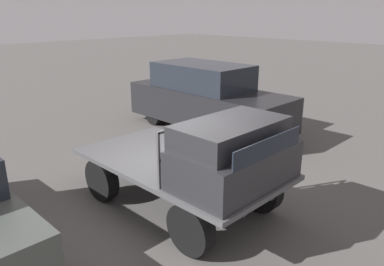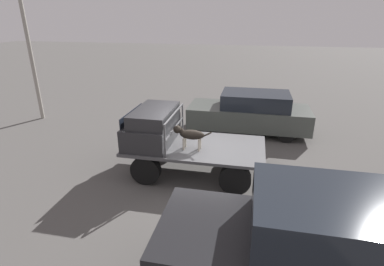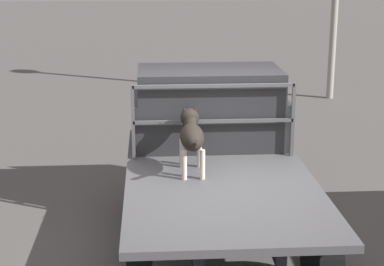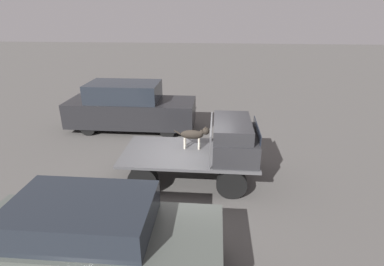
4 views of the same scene
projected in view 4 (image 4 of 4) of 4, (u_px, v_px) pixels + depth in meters
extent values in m
plane|color=#514F4C|center=(190.00, 178.00, 9.03)|extent=(80.00, 80.00, 0.00)
cylinder|color=black|center=(229.00, 154.00, 9.60)|extent=(0.82, 0.24, 0.82)
cylinder|color=black|center=(232.00, 184.00, 7.96)|extent=(0.82, 0.24, 0.82)
cylinder|color=black|center=(156.00, 152.00, 9.78)|extent=(0.82, 0.24, 0.82)
cylinder|color=black|center=(143.00, 180.00, 8.14)|extent=(0.82, 0.24, 0.82)
cube|color=black|center=(191.00, 152.00, 9.10)|extent=(3.56, 0.10, 0.18)
cube|color=black|center=(189.00, 163.00, 8.42)|extent=(3.56, 0.10, 0.18)
cube|color=#4C4C4F|center=(190.00, 153.00, 8.71)|extent=(3.87, 2.10, 0.08)
cube|color=#28282B|center=(235.00, 144.00, 8.48)|extent=(1.21, 1.98, 0.62)
cube|color=#28282B|center=(232.00, 127.00, 8.30)|extent=(1.03, 1.82, 0.38)
cube|color=black|center=(257.00, 130.00, 8.27)|extent=(0.02, 1.62, 0.28)
cube|color=#4C4C4F|center=(212.00, 126.00, 9.37)|extent=(0.04, 0.04, 0.91)
cube|color=#4C4C4F|center=(210.00, 153.00, 7.58)|extent=(0.04, 0.04, 0.91)
cube|color=#4C4C4F|center=(211.00, 124.00, 8.31)|extent=(0.04, 1.94, 0.04)
cube|color=#4C4C4F|center=(211.00, 138.00, 8.47)|extent=(0.04, 1.94, 0.04)
cylinder|color=beige|center=(199.00, 141.00, 8.98)|extent=(0.06, 0.06, 0.34)
cylinder|color=beige|center=(199.00, 144.00, 8.79)|extent=(0.06, 0.06, 0.34)
cylinder|color=beige|center=(185.00, 141.00, 9.01)|extent=(0.06, 0.06, 0.34)
cylinder|color=beige|center=(185.00, 144.00, 8.83)|extent=(0.06, 0.06, 0.34)
ellipsoid|color=black|center=(192.00, 134.00, 8.80)|extent=(0.68, 0.27, 0.27)
sphere|color=beige|center=(198.00, 136.00, 8.81)|extent=(0.12, 0.12, 0.12)
cylinder|color=black|center=(202.00, 132.00, 8.75)|extent=(0.19, 0.15, 0.18)
sphere|color=black|center=(206.00, 131.00, 8.73)|extent=(0.22, 0.22, 0.22)
cone|color=beige|center=(209.00, 132.00, 8.73)|extent=(0.12, 0.12, 0.12)
cone|color=black|center=(206.00, 127.00, 8.75)|extent=(0.06, 0.08, 0.10)
cone|color=black|center=(205.00, 129.00, 8.64)|extent=(0.06, 0.08, 0.10)
cylinder|color=black|center=(179.00, 133.00, 8.82)|extent=(0.29, 0.04, 0.19)
cylinder|color=black|center=(180.00, 236.00, 6.29)|extent=(0.60, 0.20, 0.60)
cylinder|color=black|center=(50.00, 228.00, 6.50)|extent=(0.60, 0.20, 0.60)
cube|color=#474C47|center=(99.00, 245.00, 5.57)|extent=(4.57, 1.78, 0.78)
cube|color=#1E232B|center=(82.00, 215.00, 5.33)|extent=(2.51, 1.61, 0.56)
cylinder|color=black|center=(173.00, 117.00, 13.25)|extent=(0.60, 0.20, 0.60)
cylinder|color=black|center=(167.00, 130.00, 11.79)|extent=(0.60, 0.20, 0.60)
cylinder|color=black|center=(102.00, 115.00, 13.50)|extent=(0.60, 0.20, 0.60)
cylinder|color=black|center=(88.00, 128.00, 12.03)|extent=(0.60, 0.20, 0.60)
cube|color=black|center=(132.00, 112.00, 12.47)|extent=(5.21, 1.87, 1.01)
cube|color=#1E232B|center=(124.00, 92.00, 12.16)|extent=(2.87, 1.68, 0.73)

